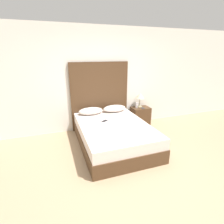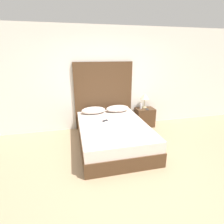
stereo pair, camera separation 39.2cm
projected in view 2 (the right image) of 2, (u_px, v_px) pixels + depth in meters
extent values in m
plane|color=tan|center=(130.00, 174.00, 3.10)|extent=(16.00, 16.00, 0.00)
cube|color=white|center=(104.00, 80.00, 4.72)|extent=(10.00, 0.06, 2.70)
cube|color=#4C331E|center=(113.00, 139.00, 4.03)|extent=(1.51, 2.12, 0.29)
cube|color=silver|center=(113.00, 129.00, 3.95)|extent=(1.48, 2.08, 0.23)
cube|color=#4C331E|center=(104.00, 96.00, 4.78)|extent=(1.58, 0.05, 1.82)
ellipsoid|color=silver|center=(93.00, 110.00, 4.57)|extent=(0.62, 0.36, 0.17)
ellipsoid|color=silver|center=(118.00, 109.00, 4.72)|extent=(0.62, 0.36, 0.17)
cube|color=#232328|center=(105.00, 121.00, 4.09)|extent=(0.16, 0.14, 0.01)
cube|color=#4C331E|center=(145.00, 117.00, 5.05)|extent=(0.52, 0.37, 0.53)
cylinder|color=tan|center=(144.00, 107.00, 5.03)|extent=(0.14, 0.14, 0.02)
cylinder|color=tan|center=(144.00, 103.00, 4.99)|extent=(0.02, 0.02, 0.24)
cone|color=beige|center=(145.00, 96.00, 4.93)|extent=(0.25, 0.25, 0.16)
cube|color=#232328|center=(147.00, 109.00, 4.89)|extent=(0.10, 0.16, 0.01)
cylinder|color=silver|center=(141.00, 106.00, 4.92)|extent=(0.06, 0.06, 0.16)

